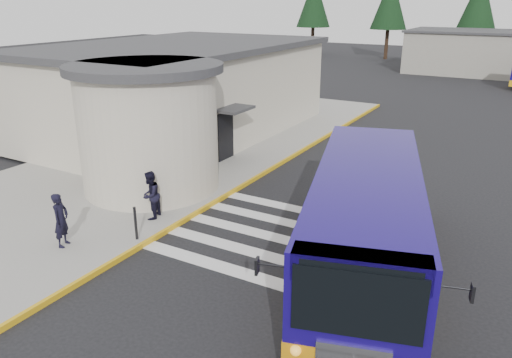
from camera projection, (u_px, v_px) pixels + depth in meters
The scene contains 9 objects.
ground at pixel (309, 234), 16.17m from camera, with size 140.00×140.00×0.00m, color black.
sidewalk at pixel (170, 158), 23.61m from camera, with size 10.00×34.00×0.15m, color gray.
curb_strip at pixel (261, 175), 21.30m from camera, with size 0.12×34.00×0.16m, color gold.
station_building at pixel (175, 92), 25.99m from camera, with size 12.70×18.70×4.80m.
crosswalk at pixel (284, 240), 15.75m from camera, with size 8.00×5.35×0.01m.
transit_bus at pixel (365, 226), 13.42m from camera, with size 5.78×10.72×2.94m.
pedestrian_a at pixel (61, 220), 14.81m from camera, with size 0.61×0.40×1.67m, color black.
pedestrian_b at pixel (150, 195), 16.68m from camera, with size 0.81×0.63×1.66m, color black.
bollard at pixel (136, 223), 15.30m from camera, with size 0.09×0.09×1.07m, color black.
Camera 1 is at (5.76, -13.51, 7.19)m, focal length 35.00 mm.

